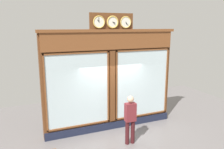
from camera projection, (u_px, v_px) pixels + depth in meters
shop_facade at (111, 80)px, 8.53m from camera, size 5.21×0.42×4.38m
pedestrian at (130, 118)px, 7.52m from camera, size 0.37×0.23×1.69m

